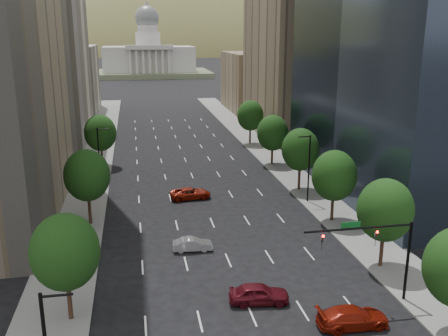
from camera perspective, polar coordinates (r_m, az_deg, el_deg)
sidewalk_left at (r=67.44m, az=-15.90°, el=-3.81°), size 6.00×200.00×0.15m
sidewalk_right at (r=71.19m, az=9.76°, el=-2.40°), size 6.00×200.00×0.15m
midrise_cream_left at (r=107.85m, az=-19.72°, el=12.40°), size 14.00×30.00×35.00m
filler_left at (r=141.04m, az=-17.36°, el=9.65°), size 14.00×26.00×18.00m
parking_tan_right at (r=108.94m, az=7.64°, el=11.85°), size 14.00×30.00×30.00m
filler_right at (r=141.17m, az=3.39°, el=9.91°), size 14.00×26.00×16.00m
tree_right_1 at (r=48.11m, az=18.12°, el=-4.65°), size 5.20×5.20×8.75m
tree_right_2 at (r=58.40m, az=12.61°, el=-0.87°), size 5.20×5.20×8.61m
tree_right_3 at (r=69.15m, az=8.81°, el=2.11°), size 5.20×5.20×8.89m
tree_right_4 at (r=82.27m, az=5.63°, el=4.05°), size 5.20×5.20×8.46m
tree_right_5 at (r=97.44m, az=3.06°, el=6.06°), size 5.20×5.20×8.75m
tree_left_0 at (r=39.30m, az=-17.88°, el=-9.23°), size 5.20×5.20×8.75m
tree_left_1 at (r=57.94m, az=-15.54°, el=-0.83°), size 5.20×5.20×8.97m
tree_left_2 at (r=83.23m, az=-14.09°, el=3.94°), size 5.20×5.20×8.68m
streetlight_rn at (r=64.66m, az=9.73°, el=0.17°), size 1.70×0.20×9.00m
streetlight_ln at (r=70.70m, az=-14.17°, el=1.24°), size 1.70×0.20×9.00m
traffic_signal at (r=41.86m, az=17.69°, el=-8.52°), size 9.12×0.40×7.38m
capitol at (r=253.67m, az=-8.69°, el=12.37°), size 60.00×40.00×35.20m
foothills at (r=607.33m, az=-6.37°, el=9.79°), size 720.00×413.00×263.00m
car_red_near at (r=40.25m, az=14.65°, el=-16.32°), size 5.53×2.26×1.60m
car_maroon at (r=42.05m, az=4.05°, el=-14.26°), size 5.18×2.64×1.69m
car_silver at (r=51.15m, az=-3.65°, el=-8.80°), size 4.14×1.64×1.34m
car_red_far at (r=66.34m, az=-3.90°, el=-2.93°), size 5.66×3.02×1.51m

